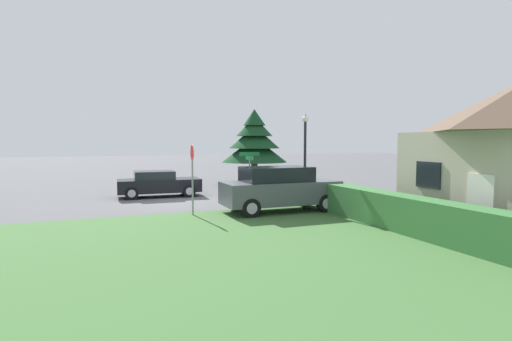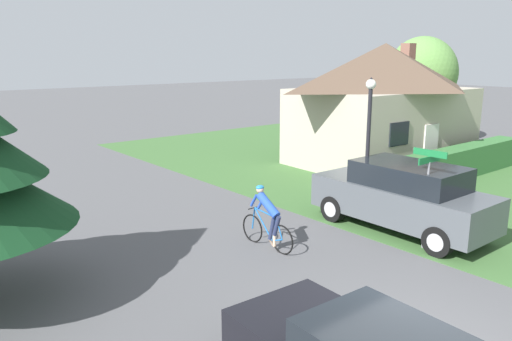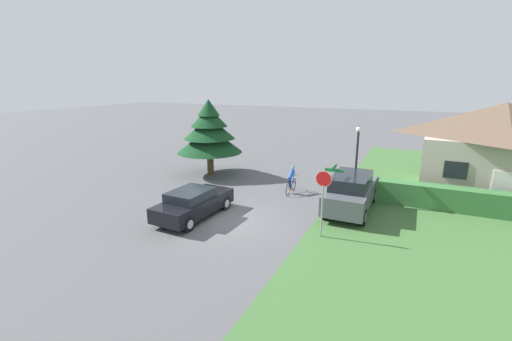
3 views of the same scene
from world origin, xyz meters
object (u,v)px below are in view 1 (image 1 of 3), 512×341
object	(u,v)px
sedan_left_lane	(158,184)
conifer_tall_near	(254,142)
parked_suv_right	(280,189)
cyclist	(274,184)
stop_sign	(192,166)
street_lamp	(305,150)
street_name_sign	(250,170)

from	to	relation	value
sedan_left_lane	conifer_tall_near	xyz separation A→B (m)	(-3.52, 6.94, 2.25)
parked_suv_right	sedan_left_lane	bearing A→B (deg)	122.12
cyclist	stop_sign	distance (m)	6.02
street_lamp	street_name_sign	size ratio (longest dim) A/B	1.65
stop_sign	street_name_sign	size ratio (longest dim) A/B	1.14
cyclist	stop_sign	size ratio (longest dim) A/B	0.65
cyclist	conifer_tall_near	xyz separation A→B (m)	(-6.45, 1.45, 2.20)
cyclist	street_lamp	world-z (taller)	street_lamp
cyclist	street_lamp	bearing A→B (deg)	-94.88
cyclist	conifer_tall_near	distance (m)	6.96
sedan_left_lane	conifer_tall_near	bearing A→B (deg)	29.22
cyclist	street_lamp	xyz separation A→B (m)	(3.61, -0.17, 1.85)
street_lamp	cyclist	bearing A→B (deg)	177.29
street_lamp	conifer_tall_near	distance (m)	10.19
stop_sign	street_lamp	size ratio (longest dim) A/B	0.69
street_name_sign	conifer_tall_near	size ratio (longest dim) A/B	0.48
conifer_tall_near	stop_sign	bearing A→B (deg)	-33.96
parked_suv_right	street_name_sign	size ratio (longest dim) A/B	1.97
cyclist	parked_suv_right	bearing A→B (deg)	-113.08
sedan_left_lane	cyclist	distance (m)	6.23
stop_sign	street_name_sign	xyz separation A→B (m)	(-0.13, 2.50, -0.23)
parked_suv_right	conifer_tall_near	size ratio (longest dim) A/B	0.96
street_name_sign	street_lamp	bearing A→B (deg)	75.16
sedan_left_lane	street_lamp	xyz separation A→B (m)	(6.54, 5.32, 1.90)
street_name_sign	stop_sign	bearing A→B (deg)	-87.02
street_name_sign	conifer_tall_near	world-z (taller)	conifer_tall_near
parked_suv_right	street_name_sign	distance (m)	1.51
sedan_left_lane	parked_suv_right	xyz separation A→B (m)	(6.58, 4.10, 0.27)
stop_sign	street_lamp	distance (m)	4.89
stop_sign	street_name_sign	world-z (taller)	stop_sign
street_name_sign	conifer_tall_near	bearing A→B (deg)	157.30
sedan_left_lane	stop_sign	world-z (taller)	stop_sign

